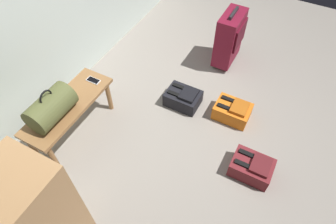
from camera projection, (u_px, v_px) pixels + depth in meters
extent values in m
plane|color=gray|center=(187.00, 135.00, 3.10)|extent=(6.60, 6.60, 0.00)
cube|color=olive|center=(68.00, 106.00, 2.81)|extent=(1.00, 0.36, 0.04)
cylinder|color=olive|center=(53.00, 158.00, 2.69)|extent=(0.05, 0.05, 0.40)
cylinder|color=olive|center=(109.00, 96.00, 3.18)|extent=(0.05, 0.05, 0.40)
cylinder|color=olive|center=(32.00, 147.00, 2.77)|extent=(0.05, 0.05, 0.40)
cylinder|color=olive|center=(90.00, 88.00, 3.26)|extent=(0.05, 0.05, 0.40)
cylinder|color=#51562D|center=(51.00, 108.00, 2.60)|extent=(0.44, 0.26, 0.26)
torus|color=black|center=(46.00, 97.00, 2.49)|extent=(0.14, 0.02, 0.14)
cube|color=silver|center=(93.00, 80.00, 3.00)|extent=(0.07, 0.14, 0.01)
cube|color=black|center=(93.00, 80.00, 2.99)|extent=(0.06, 0.13, 0.00)
cube|color=maroon|center=(229.00, 38.00, 3.56)|extent=(0.45, 0.23, 0.64)
cube|color=#500E1C|center=(240.00, 35.00, 3.46)|extent=(0.36, 0.02, 0.29)
cube|color=#262628|center=(234.00, 13.00, 3.30)|extent=(0.25, 0.03, 0.04)
cylinder|color=black|center=(215.00, 65.00, 3.76)|extent=(0.02, 0.05, 0.05)
cylinder|color=black|center=(223.00, 51.00, 3.94)|extent=(0.02, 0.05, 0.05)
cube|color=orange|center=(232.00, 111.00, 3.20)|extent=(0.28, 0.38, 0.17)
cube|color=#AD5514|center=(240.00, 107.00, 3.10)|extent=(0.21, 0.17, 0.04)
cube|color=black|center=(226.00, 107.00, 3.11)|extent=(0.04, 0.19, 0.02)
cube|color=black|center=(230.00, 100.00, 3.18)|extent=(0.04, 0.19, 0.02)
cube|color=black|center=(183.00, 98.00, 3.32)|extent=(0.28, 0.38, 0.17)
cube|color=black|center=(189.00, 94.00, 3.22)|extent=(0.21, 0.17, 0.04)
cube|color=black|center=(175.00, 94.00, 3.23)|extent=(0.04, 0.19, 0.02)
cube|color=black|center=(180.00, 87.00, 3.30)|extent=(0.04, 0.19, 0.02)
cube|color=maroon|center=(251.00, 167.00, 2.76)|extent=(0.28, 0.38, 0.17)
cube|color=#55181C|center=(261.00, 165.00, 2.66)|extent=(0.21, 0.17, 0.04)
cube|color=black|center=(244.00, 165.00, 2.67)|extent=(0.04, 0.19, 0.02)
cube|color=black|center=(249.00, 154.00, 2.74)|extent=(0.04, 0.19, 0.02)
cube|color=#A87A4C|center=(33.00, 224.00, 1.97)|extent=(0.56, 0.44, 1.10)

